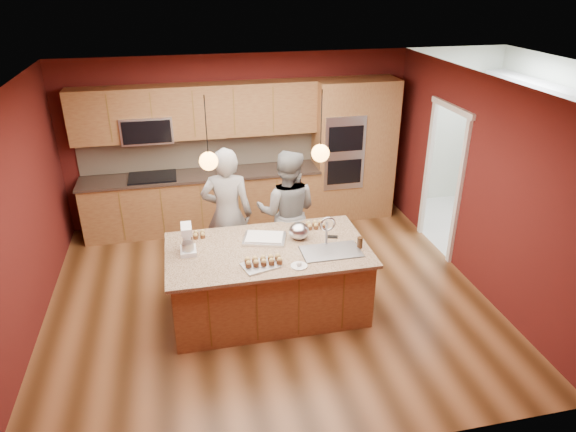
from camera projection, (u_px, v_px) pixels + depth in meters
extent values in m
plane|color=#452912|center=(268.00, 296.00, 6.66)|extent=(5.50, 5.50, 0.00)
plane|color=silver|center=(264.00, 86.00, 5.49)|extent=(5.50, 5.50, 0.00)
plane|color=#4F1512|center=(239.00, 140.00, 8.28)|extent=(5.50, 0.00, 5.50)
plane|color=#4F1512|center=(325.00, 333.00, 3.87)|extent=(5.50, 0.00, 5.50)
plane|color=#4F1512|center=(16.00, 224.00, 5.54)|extent=(0.00, 5.00, 5.00)
plane|color=#4F1512|center=(476.00, 183.00, 6.60)|extent=(0.00, 5.00, 5.00)
cube|color=brown|center=(204.00, 202.00, 8.28)|extent=(3.70, 0.60, 0.90)
cube|color=black|center=(202.00, 175.00, 8.07)|extent=(3.74, 0.64, 0.04)
cube|color=#C6B495|center=(199.00, 151.00, 8.19)|extent=(3.70, 0.03, 0.56)
cube|color=brown|center=(196.00, 111.00, 7.75)|extent=(3.70, 0.36, 0.80)
cube|color=black|center=(152.00, 177.00, 7.90)|extent=(0.72, 0.52, 0.03)
cube|color=#B2B4B9|center=(147.00, 129.00, 7.69)|extent=(0.76, 0.40, 0.40)
cube|color=brown|center=(339.00, 151.00, 8.41)|extent=(0.80, 0.60, 2.30)
cube|color=#B2B4B9|center=(345.00, 154.00, 8.12)|extent=(0.66, 0.04, 1.20)
cube|color=brown|center=(376.00, 148.00, 8.53)|extent=(0.50, 0.60, 2.30)
plane|color=beige|center=(474.00, 228.00, 8.42)|extent=(2.60, 2.60, 0.00)
plane|color=silver|center=(539.00, 146.00, 8.01)|extent=(0.00, 2.70, 2.70)
cube|color=silver|center=(536.00, 108.00, 7.71)|extent=(0.35, 2.40, 0.75)
cylinder|color=black|center=(206.00, 129.00, 5.27)|extent=(0.01, 0.01, 0.70)
sphere|color=#FF9F3E|center=(209.00, 161.00, 5.42)|extent=(0.20, 0.20, 0.20)
cylinder|color=black|center=(321.00, 122.00, 5.51)|extent=(0.01, 0.01, 0.70)
sphere|color=#FF9F3E|center=(320.00, 153.00, 5.66)|extent=(0.20, 0.20, 0.20)
cube|color=brown|center=(268.00, 281.00, 6.23)|extent=(2.27, 1.23, 0.83)
cube|color=#D2AF8B|center=(268.00, 250.00, 6.04)|extent=(2.37, 1.33, 0.04)
cube|color=#B2B4B9|center=(331.00, 258.00, 5.99)|extent=(0.68, 0.40, 0.18)
imported|color=black|center=(227.00, 215.00, 6.74)|extent=(0.74, 0.55, 1.84)
imported|color=gray|center=(287.00, 212.00, 6.92)|extent=(1.01, 0.90, 1.75)
cube|color=white|center=(188.00, 251.00, 5.92)|extent=(0.18, 0.24, 0.05)
cube|color=white|center=(187.00, 236.00, 5.94)|extent=(0.09, 0.07, 0.24)
cube|color=white|center=(186.00, 229.00, 5.82)|extent=(0.12, 0.24, 0.09)
cylinder|color=#B5B8BD|center=(188.00, 248.00, 5.86)|extent=(0.14, 0.14, 0.13)
cube|color=silver|center=(264.00, 239.00, 6.21)|extent=(0.59, 0.50, 0.03)
cube|color=white|center=(264.00, 237.00, 6.21)|extent=(0.51, 0.42, 0.02)
cube|color=#B2B4B9|center=(260.00, 265.00, 5.66)|extent=(0.45, 0.37, 0.02)
ellipsoid|color=#B5B8BD|center=(299.00, 231.00, 6.21)|extent=(0.25, 0.25, 0.21)
cylinder|color=silver|center=(299.00, 266.00, 5.65)|extent=(0.19, 0.19, 0.01)
cylinder|color=#342010|center=(360.00, 243.00, 6.02)|extent=(0.07, 0.07, 0.13)
cube|color=black|center=(333.00, 237.00, 6.28)|extent=(0.14, 0.10, 0.01)
cube|color=white|center=(520.00, 206.00, 8.06)|extent=(0.69, 0.71, 0.95)
cube|color=white|center=(498.00, 191.00, 8.57)|extent=(0.71, 0.73, 1.00)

